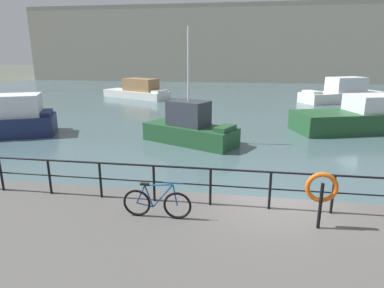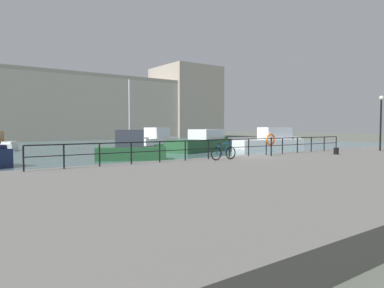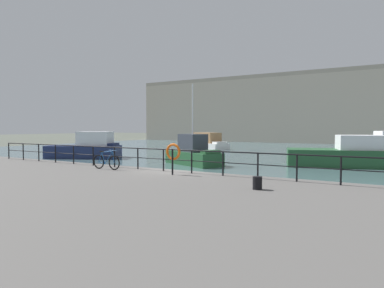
% 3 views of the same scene
% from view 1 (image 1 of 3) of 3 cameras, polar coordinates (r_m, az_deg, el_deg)
% --- Properties ---
extents(ground_plane, '(240.00, 240.00, 0.00)m').
position_cam_1_polar(ground_plane, '(10.22, 13.85, -12.70)').
color(ground_plane, '#4C5147').
extents(water_basin, '(80.00, 60.00, 0.01)m').
position_cam_1_polar(water_basin, '(39.49, 10.47, 8.37)').
color(water_basin, '#476066').
rests_on(water_basin, ground_plane).
extents(harbor_building, '(78.47, 13.81, 16.68)m').
position_cam_1_polar(harbor_building, '(62.85, 16.59, 16.45)').
color(harbor_building, '#A89E8E').
rests_on(harbor_building, ground_plane).
extents(moored_blue_motorboat, '(8.86, 6.28, 2.44)m').
position_cam_1_polar(moored_blue_motorboat, '(36.72, 24.75, 8.10)').
color(moored_blue_motorboat, white).
rests_on(moored_blue_motorboat, water_basin).
extents(moored_harbor_tender, '(8.65, 5.20, 2.26)m').
position_cam_1_polar(moored_harbor_tender, '(23.30, 27.83, 4.19)').
color(moored_harbor_tender, '#23512D').
rests_on(moored_harbor_tender, water_basin).
extents(moored_small_launch, '(5.50, 3.95, 6.07)m').
position_cam_1_polar(moored_small_launch, '(17.78, -0.37, 2.80)').
color(moored_small_launch, '#23512D').
rests_on(moored_small_launch, water_basin).
extents(moored_red_daysailer, '(6.95, 5.12, 2.42)m').
position_cam_1_polar(moored_red_daysailer, '(22.37, -30.20, 3.55)').
color(moored_red_daysailer, navy).
rests_on(moored_red_daysailer, water_basin).
extents(moored_green_narrowboat, '(8.11, 5.38, 2.11)m').
position_cam_1_polar(moored_green_narrowboat, '(36.78, -9.36, 9.18)').
color(moored_green_narrowboat, white).
rests_on(moored_green_narrowboat, water_basin).
extents(quay_railing, '(22.26, 0.07, 1.08)m').
position_cam_1_polar(quay_railing, '(8.92, 3.25, -6.25)').
color(quay_railing, black).
rests_on(quay_railing, quay_promenade).
extents(parked_bicycle, '(1.77, 0.09, 0.98)m').
position_cam_1_polar(parked_bicycle, '(8.43, -6.16, -10.22)').
color(parked_bicycle, black).
rests_on(parked_bicycle, quay_promenade).
extents(life_ring_stand, '(0.75, 0.16, 1.40)m').
position_cam_1_polar(life_ring_stand, '(8.28, 21.64, -7.37)').
color(life_ring_stand, black).
rests_on(life_ring_stand, quay_promenade).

